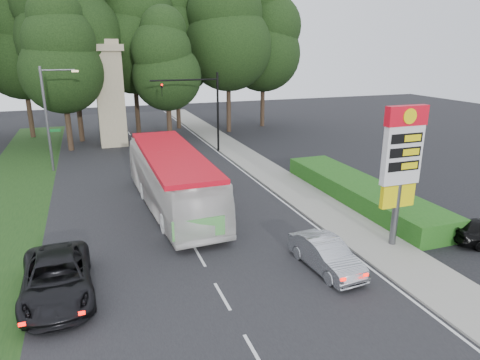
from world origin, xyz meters
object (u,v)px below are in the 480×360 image
object	(u,v)px
traffic_signal_mast	(204,101)
transit_bus	(172,181)
streetlight_signs	(49,114)
suv_charcoal	(57,278)
gas_station_pylon	(402,158)
sedan_silver	(326,255)
monument	(110,93)

from	to	relation	value
traffic_signal_mast	transit_bus	size ratio (longest dim) A/B	0.57
traffic_signal_mast	streetlight_signs	distance (m)	12.83
streetlight_signs	suv_charcoal	size ratio (longest dim) A/B	1.43
streetlight_signs	gas_station_pylon	bearing A→B (deg)	-51.04
transit_bus	traffic_signal_mast	bearing A→B (deg)	64.31
gas_station_pylon	traffic_signal_mast	world-z (taller)	traffic_signal_mast
sedan_silver	traffic_signal_mast	bearing A→B (deg)	84.00
traffic_signal_mast	streetlight_signs	size ratio (longest dim) A/B	0.90
streetlight_signs	sedan_silver	bearing A→B (deg)	-60.38
gas_station_pylon	suv_charcoal	size ratio (longest dim) A/B	1.22
monument	gas_station_pylon	bearing A→B (deg)	-68.20
gas_station_pylon	monument	distance (m)	30.17
gas_station_pylon	suv_charcoal	bearing A→B (deg)	177.28
streetlight_signs	sedan_silver	size ratio (longest dim) A/B	1.91
traffic_signal_mast	suv_charcoal	world-z (taller)	traffic_signal_mast
monument	suv_charcoal	size ratio (longest dim) A/B	1.79
transit_bus	sedan_silver	bearing A→B (deg)	-66.30
transit_bus	sedan_silver	distance (m)	10.75
gas_station_pylon	traffic_signal_mast	distance (m)	22.29
traffic_signal_mast	transit_bus	world-z (taller)	traffic_signal_mast
sedan_silver	monument	bearing A→B (deg)	99.35
traffic_signal_mast	suv_charcoal	bearing A→B (deg)	-118.75
sedan_silver	gas_station_pylon	bearing A→B (deg)	8.16
traffic_signal_mast	monument	world-z (taller)	monument
traffic_signal_mast	monument	distance (m)	9.76
gas_station_pylon	traffic_signal_mast	xyz separation A→B (m)	(-3.52, 22.00, 0.22)
gas_station_pylon	suv_charcoal	distance (m)	15.65
streetlight_signs	suv_charcoal	bearing A→B (deg)	-87.06
suv_charcoal	monument	bearing A→B (deg)	79.44
transit_bus	monument	bearing A→B (deg)	93.12
monument	transit_bus	distance (m)	19.78
streetlight_signs	transit_bus	distance (m)	13.68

